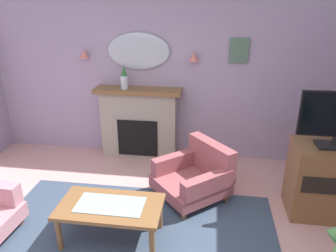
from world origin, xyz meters
name	(u,v)px	position (x,y,z in m)	size (l,w,h in m)	color
wall_back	(162,72)	(0.00, 2.60, 1.39)	(6.47, 0.10, 2.77)	#9E8CA8
patterned_rug	(127,252)	(0.00, 0.20, 0.01)	(3.20, 2.40, 0.01)	#38475B
fireplace	(139,124)	(-0.34, 2.38, 0.57)	(1.36, 0.36, 1.16)	gray
mantel_vase_right	(124,78)	(-0.54, 2.35, 1.33)	(0.12, 0.12, 0.36)	silver
wall_mirror	(139,51)	(-0.34, 2.52, 1.71)	(0.96, 0.06, 0.56)	#B2BCC6
wall_sconce_left	(84,54)	(-1.19, 2.47, 1.66)	(0.14, 0.14, 0.14)	#D17066
wall_sconce_right	(194,56)	(0.51, 2.47, 1.66)	(0.14, 0.14, 0.14)	#D17066
framed_picture	(239,51)	(1.16, 2.53, 1.75)	(0.28, 0.03, 0.36)	#4C6B56
coffee_table	(111,209)	(-0.21, 0.38, 0.38)	(1.10, 0.60, 0.45)	brown
armchair_in_corner	(196,174)	(0.65, 1.37, 0.31)	(1.14, 1.14, 0.71)	#934C51
tv_cabinet	(325,180)	(2.18, 1.20, 0.45)	(0.80, 0.57, 0.90)	brown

